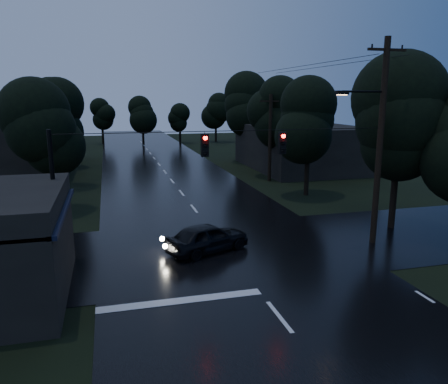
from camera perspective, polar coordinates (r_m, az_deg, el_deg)
name	(u,v)px	position (r m, az deg, el deg)	size (l,w,h in m)	color
main_road	(172,181)	(38.57, -6.78, 1.39)	(12.00, 120.00, 0.02)	black
cross_street	(225,249)	(21.47, 0.18, -7.43)	(60.00, 9.00, 0.02)	black
building_far_right	(301,147)	(46.04, 10.00, 5.83)	(10.00, 14.00, 4.40)	black
building_far_left	(18,145)	(48.55, -25.30, 5.52)	(10.00, 16.00, 5.00)	black
utility_pole_main	(379,139)	(22.52, 19.54, 6.53)	(3.50, 0.30, 10.00)	black
utility_pole_far	(270,137)	(38.16, 6.04, 7.18)	(2.00, 0.30, 7.50)	black
anchor_pole_left	(55,203)	(19.13, -21.23, -1.38)	(0.18, 0.18, 6.00)	black
span_signals	(243,143)	(19.50, 2.55, 6.39)	(15.00, 0.37, 1.12)	black
tree_corner_near	(400,121)	(25.60, 21.99, 8.62)	(4.48, 4.48, 9.44)	black
tree_left_a	(46,130)	(29.82, -22.26, 7.55)	(3.92, 3.92, 8.26)	black
tree_left_b	(50,118)	(37.80, -21.74, 8.98)	(4.20, 4.20, 8.85)	black
tree_left_c	(56,110)	(47.79, -21.14, 9.99)	(4.48, 4.48, 9.44)	black
tree_right_a	(309,120)	(32.82, 11.03, 9.24)	(4.20, 4.20, 8.85)	black
tree_right_b	(276,111)	(40.37, 6.84, 10.44)	(4.48, 4.48, 9.44)	black
tree_right_c	(248,105)	(49.97, 3.20, 11.28)	(4.76, 4.76, 10.03)	black
car	(207,238)	(20.89, -2.18, -5.96)	(1.66, 4.13, 1.41)	black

